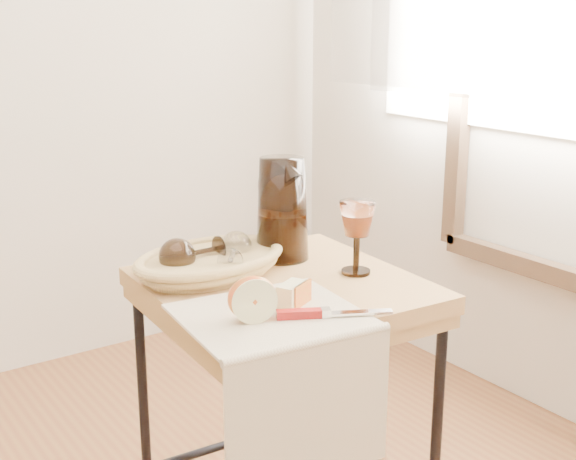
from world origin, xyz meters
TOP-DOWN VIEW (x-y plane):
  - side_table at (0.68, 0.40)m, footprint 0.58×0.58m
  - tea_towel at (0.55, 0.24)m, footprint 0.37×0.34m
  - bread_basket at (0.58, 0.53)m, footprint 0.36×0.27m
  - goblet_lying_a at (0.55, 0.54)m, footprint 0.13×0.08m
  - goblet_lying_b at (0.62, 0.51)m, footprint 0.13×0.14m
  - pitcher at (0.78, 0.54)m, footprint 0.23×0.28m
  - wine_goblet at (0.85, 0.35)m, footprint 0.10×0.10m
  - apple_half at (0.50, 0.24)m, footprint 0.10×0.07m
  - apple_wedge at (0.61, 0.26)m, footprint 0.08×0.06m
  - table_knife at (0.63, 0.17)m, footprint 0.20×0.12m

SIDE VIEW (x-z plane):
  - side_table at x=0.68m, z-range 0.00..0.70m
  - tea_towel at x=0.55m, z-range 0.70..0.70m
  - table_knife at x=0.63m, z-range 0.70..0.72m
  - bread_basket at x=0.58m, z-range 0.70..0.75m
  - apple_wedge at x=0.61m, z-range 0.70..0.75m
  - goblet_lying_b at x=0.62m, z-range 0.71..0.78m
  - apple_half at x=0.50m, z-range 0.70..0.79m
  - goblet_lying_a at x=0.55m, z-range 0.71..0.79m
  - wine_goblet at x=0.85m, z-range 0.70..0.87m
  - pitcher at x=0.78m, z-range 0.68..0.96m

